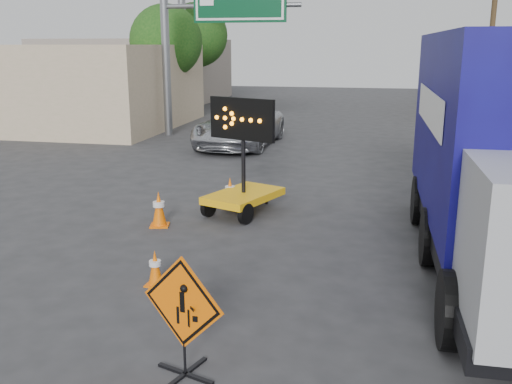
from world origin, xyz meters
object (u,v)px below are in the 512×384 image
(arrow_board, at_px, (244,188))
(box_truck, at_px, (512,168))
(pickup_truck, at_px, (240,126))
(construction_sign, at_px, (183,314))

(arrow_board, relative_size, box_truck, 0.32)
(pickup_truck, relative_size, box_truck, 0.65)
(pickup_truck, bearing_deg, construction_sign, -76.22)
(construction_sign, xyz_separation_m, pickup_truck, (-3.32, 16.37, -0.03))
(construction_sign, relative_size, box_truck, 0.18)
(arrow_board, height_order, box_truck, box_truck)
(box_truck, bearing_deg, construction_sign, -136.06)
(box_truck, bearing_deg, pickup_truck, 122.43)
(pickup_truck, xyz_separation_m, box_truck, (7.81, -11.90, 1.10))
(construction_sign, bearing_deg, arrow_board, 116.38)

